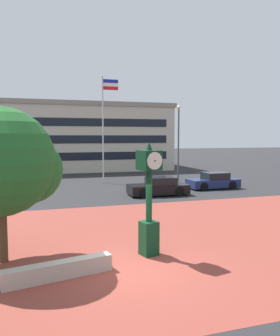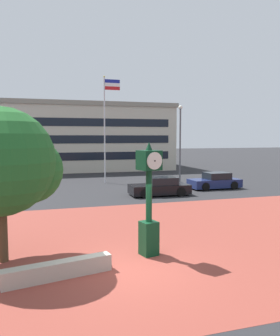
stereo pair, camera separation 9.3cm
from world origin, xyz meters
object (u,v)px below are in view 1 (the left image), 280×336
object	(u,v)px
car_street_near	(213,181)
civic_building	(78,137)
plaza_tree	(6,164)
street_clock	(149,199)
street_lamp_post	(178,136)
flagpole_primary	(104,122)
car_street_far	(159,187)

from	to	relation	value
car_street_near	civic_building	distance (m)	23.08
plaza_tree	street_clock	bearing A→B (deg)	-11.55
street_lamp_post	plaza_tree	bearing A→B (deg)	-129.51
plaza_tree	street_lamp_post	xyz separation A→B (m)	(13.12, 15.91, 0.92)
flagpole_primary	street_lamp_post	size ratio (longest dim) A/B	1.38
plaza_tree	car_street_near	bearing A→B (deg)	40.03
street_lamp_post	car_street_far	bearing A→B (deg)	-125.70
plaza_tree	car_street_far	bearing A→B (deg)	48.70
street_clock	flagpole_primary	size ratio (longest dim) A/B	0.42
plaza_tree	flagpole_primary	distance (m)	19.57
car_street_near	car_street_far	xyz separation A→B (m)	(-5.26, -1.64, 0.00)
plaza_tree	car_street_near	size ratio (longest dim) A/B	1.26
car_street_near	car_street_far	distance (m)	5.51
civic_building	car_street_near	bearing A→B (deg)	-69.98
car_street_near	car_street_far	world-z (taller)	same
car_street_far	street_clock	bearing A→B (deg)	159.68
street_clock	plaza_tree	size ratio (longest dim) A/B	0.77
civic_building	street_clock	bearing A→B (deg)	-93.50
car_street_far	flagpole_primary	size ratio (longest dim) A/B	0.45
plaza_tree	street_lamp_post	world-z (taller)	street_lamp_post
plaza_tree	car_street_near	world-z (taller)	plaza_tree
car_street_near	street_clock	bearing A→B (deg)	142.33
street_clock	car_street_near	size ratio (longest dim) A/B	0.98
car_street_near	street_lamp_post	world-z (taller)	street_lamp_post
plaza_tree	civic_building	bearing A→B (deg)	78.71
street_clock	car_street_far	distance (m)	12.49
flagpole_primary	civic_building	distance (m)	15.56
civic_building	plaza_tree	bearing A→B (deg)	-101.29
plaza_tree	car_street_far	world-z (taller)	plaza_tree
street_clock	plaza_tree	xyz separation A→B (m)	(-4.60, 0.94, 1.27)
street_clock	plaza_tree	bearing A→B (deg)	154.91
car_street_near	flagpole_primary	xyz separation A→B (m)	(-7.52, 5.94, 4.84)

